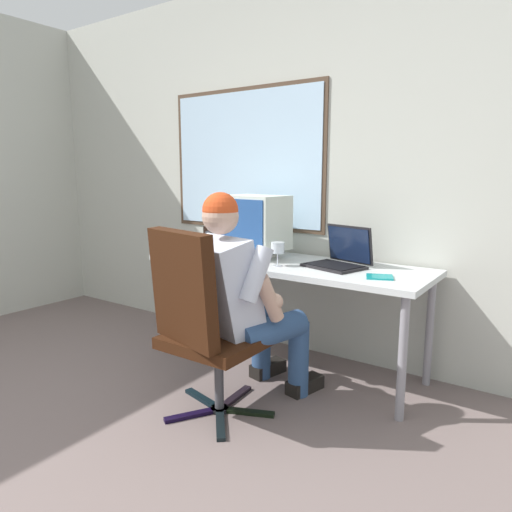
{
  "coord_description": "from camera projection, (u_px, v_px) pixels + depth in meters",
  "views": [
    {
      "loc": [
        1.71,
        -0.4,
        1.28
      ],
      "look_at": [
        0.19,
        1.79,
        0.81
      ],
      "focal_mm": 32.79,
      "sensor_mm": 36.0,
      "label": 1
    }
  ],
  "objects": [
    {
      "name": "wall_rear",
      "position": [
        292.0,
        168.0,
        3.33
      ],
      "size": [
        5.2,
        0.08,
        2.63
      ],
      "color": "beige",
      "rests_on": "ground"
    },
    {
      "name": "desk",
      "position": [
        285.0,
        271.0,
        3.04
      ],
      "size": [
        1.86,
        0.64,
        0.71
      ],
      "color": "gray",
      "rests_on": "ground"
    },
    {
      "name": "office_chair",
      "position": [
        201.0,
        318.0,
        2.38
      ],
      "size": [
        0.59,
        0.62,
        1.01
      ],
      "color": "black",
      "rests_on": "ground"
    },
    {
      "name": "person_seated",
      "position": [
        240.0,
        297.0,
        2.55
      ],
      "size": [
        0.62,
        0.84,
        1.19
      ],
      "color": "navy",
      "rests_on": "ground"
    },
    {
      "name": "crt_monitor",
      "position": [
        255.0,
        223.0,
        3.17
      ],
      "size": [
        0.46,
        0.34,
        0.42
      ],
      "color": "beige",
      "rests_on": "desk"
    },
    {
      "name": "laptop",
      "position": [
        341.0,
        256.0,
        2.86
      ],
      "size": [
        0.4,
        0.37,
        0.25
      ],
      "color": "black",
      "rests_on": "desk"
    },
    {
      "name": "wine_glass",
      "position": [
        278.0,
        249.0,
        2.87
      ],
      "size": [
        0.08,
        0.08,
        0.15
      ],
      "color": "silver",
      "rests_on": "desk"
    },
    {
      "name": "desk_speaker",
      "position": [
        211.0,
        238.0,
        3.51
      ],
      "size": [
        0.1,
        0.09,
        0.18
      ],
      "color": "black",
      "rests_on": "desk"
    },
    {
      "name": "cd_case",
      "position": [
        380.0,
        277.0,
        2.56
      ],
      "size": [
        0.18,
        0.17,
        0.01
      ],
      "color": "teal",
      "rests_on": "desk"
    },
    {
      "name": "coffee_mug",
      "position": [
        195.0,
        247.0,
        3.29
      ],
      "size": [
        0.07,
        0.07,
        0.11
      ],
      "color": "silver",
      "rests_on": "desk"
    }
  ]
}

